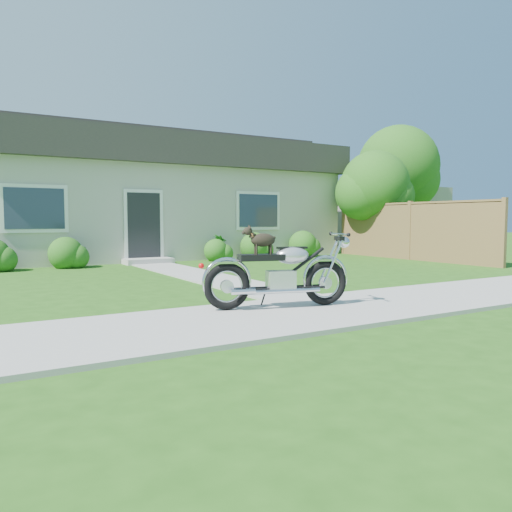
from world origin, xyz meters
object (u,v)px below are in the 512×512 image
Objects in this scene: motorcycle_with_dog at (280,272)px; house at (157,196)px; fence at (410,231)px; tree_near at (379,189)px; potted_plant_left at (73,254)px; potted_plant_right at (220,248)px; tree_far at (401,170)px.

house is at bearing 93.44° from motorcycle_with_dog.
tree_near is at bearing 76.17° from fence.
potted_plant_left is 0.88× the size of potted_plant_right.
potted_plant_right is at bearing 171.52° from tree_near.
tree_near reaches higher than potted_plant_right.
motorcycle_with_dog is at bearing -101.08° from house.
tree_near is 5.15× the size of potted_plant_left.
fence reaches higher than motorcycle_with_dog.
potted_plant_left is at bearing -173.45° from tree_far.
fence is (6.30, -6.24, -1.22)m from house.
house is at bearing 147.41° from tree_near.
tree_far is (3.80, 2.52, 1.06)m from tree_near.
motorcycle_with_dog is at bearing -110.85° from potted_plant_right.
motorcycle_with_dog is (-3.11, -8.17, 0.14)m from potted_plant_right.
house is 3.34× the size of tree_near.
house is at bearing 135.26° from fence.
tree_near is at bearing -8.48° from potted_plant_right.
house is 5.77× the size of motorcycle_with_dog.
tree_far reaches higher than house.
tree_near is 1.72× the size of motorcycle_with_dog.
potted_plant_right reaches higher than potted_plant_left.
tree_far reaches higher than potted_plant_left.
tree_far is at bearing 9.51° from potted_plant_right.
motorcycle_with_dog is (-2.28, -11.62, -1.61)m from house.
motorcycle_with_dog is at bearing -141.16° from tree_near.
tree_far is (4.27, 4.43, 2.54)m from fence.
tree_far reaches higher than tree_near.
fence is at bearing 46.59° from motorcycle_with_dog.
potted_plant_right is (-5.47, 2.80, -0.53)m from fence.
motorcycle_with_dog reaches higher than potted_plant_left.
tree_far is at bearing 6.55° from potted_plant_left.
fence is 7.99× the size of potted_plant_right.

